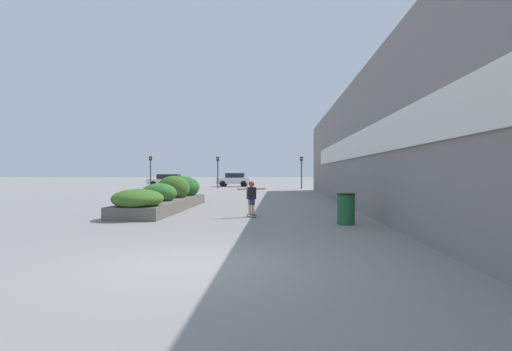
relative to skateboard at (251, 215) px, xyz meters
The scene contains 12 objects.
ground_plane 7.72m from the skateboard, 94.73° to the right, with size 300.00×300.00×0.00m, color gray.
building_wall_right 6.67m from the skateboard, 40.65° to the left, with size 0.67×38.71×5.75m.
planter_box 5.01m from the skateboard, 143.04° to the left, with size 1.86×8.91×1.49m.
skateboard is the anchor object (origin of this frame).
skateboarder 0.77m from the skateboard, 90.00° to the right, with size 1.03×0.63×1.23m.
trash_bin 3.67m from the skateboard, 31.60° to the right, with size 0.57×0.57×0.98m.
car_leftmost 32.83m from the skateboard, 110.96° to the left, with size 4.34×1.92×1.49m.
car_center_left 33.03m from the skateboard, 97.45° to the left, with size 3.99×1.97×1.61m.
car_center_right 34.99m from the skateboard, 72.15° to the left, with size 4.73×2.05×1.37m.
traffic_light_left 27.21m from the skateboard, 101.30° to the left, with size 0.28×0.30×3.31m.
traffic_light_right 27.03m from the skateboard, 82.82° to the left, with size 0.28×0.30×3.31m.
traffic_light_far_left 29.92m from the skateboard, 114.96° to the left, with size 0.28×0.30×3.41m.
Camera 1 is at (1.62, -6.87, 1.62)m, focal length 28.00 mm.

